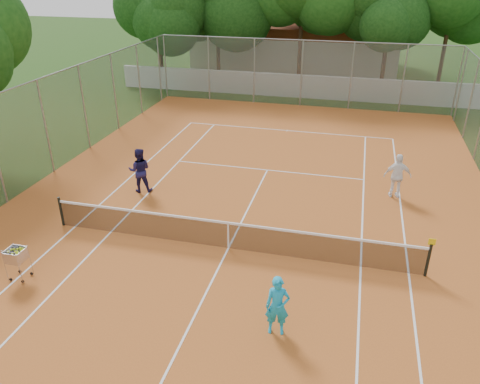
% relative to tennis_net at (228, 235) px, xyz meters
% --- Properties ---
extents(ground, '(120.00, 120.00, 0.00)m').
position_rel_tennis_net_xyz_m(ground, '(0.00, 0.00, -0.51)').
color(ground, '#1B390F').
rests_on(ground, ground).
extents(court_pad, '(18.00, 34.00, 0.02)m').
position_rel_tennis_net_xyz_m(court_pad, '(0.00, 0.00, -0.50)').
color(court_pad, '#B45D23').
rests_on(court_pad, ground).
extents(court_lines, '(10.98, 23.78, 0.01)m').
position_rel_tennis_net_xyz_m(court_lines, '(0.00, 0.00, -0.49)').
color(court_lines, white).
rests_on(court_lines, court_pad).
extents(tennis_net, '(11.88, 0.10, 0.98)m').
position_rel_tennis_net_xyz_m(tennis_net, '(0.00, 0.00, 0.00)').
color(tennis_net, black).
rests_on(tennis_net, court_pad).
extents(perimeter_fence, '(18.00, 34.00, 4.00)m').
position_rel_tennis_net_xyz_m(perimeter_fence, '(0.00, 0.00, 1.49)').
color(perimeter_fence, slate).
rests_on(perimeter_fence, ground).
extents(boundary_wall, '(26.00, 0.30, 1.50)m').
position_rel_tennis_net_xyz_m(boundary_wall, '(0.00, 19.00, 0.24)').
color(boundary_wall, silver).
rests_on(boundary_wall, ground).
extents(clubhouse, '(16.40, 9.00, 4.40)m').
position_rel_tennis_net_xyz_m(clubhouse, '(-2.00, 29.00, 1.69)').
color(clubhouse, beige).
rests_on(clubhouse, ground).
extents(tropical_trees, '(29.00, 19.00, 10.00)m').
position_rel_tennis_net_xyz_m(tropical_trees, '(0.00, 22.00, 4.49)').
color(tropical_trees, black).
rests_on(tropical_trees, ground).
extents(player_near, '(0.64, 0.47, 1.60)m').
position_rel_tennis_net_xyz_m(player_near, '(2.14, -3.32, 0.31)').
color(player_near, '#18A0CE').
rests_on(player_near, court_pad).
extents(player_far_left, '(1.04, 0.92, 1.79)m').
position_rel_tennis_net_xyz_m(player_far_left, '(-4.46, 3.15, 0.40)').
color(player_far_left, '#1C1848').
rests_on(player_far_left, court_pad).
extents(player_far_right, '(1.07, 0.54, 1.75)m').
position_rel_tennis_net_xyz_m(player_far_right, '(5.28, 5.11, 0.38)').
color(player_far_right, white).
rests_on(player_far_right, court_pad).
extents(ball_hopper, '(0.62, 0.62, 1.07)m').
position_rel_tennis_net_xyz_m(ball_hopper, '(-5.38, -2.98, 0.04)').
color(ball_hopper, '#B4B5BC').
rests_on(ball_hopper, court_pad).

